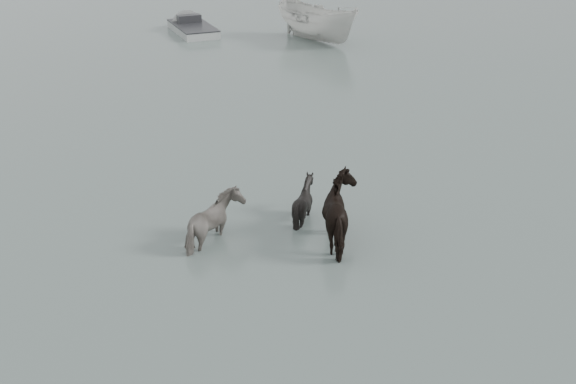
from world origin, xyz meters
The scene contains 6 objects.
ground centered at (0.00, 0.00, 0.00)m, with size 140.00×140.00×0.00m, color #4E5D55.
pony_pinto centered at (-2.22, 1.02, 0.70)m, with size 0.76×1.66×1.40m, color black.
pony_dark centered at (0.00, -0.78, 0.81)m, with size 1.60×1.37×1.61m, color black.
pony_black centered at (0.06, 0.69, 0.62)m, with size 1.00×1.13×1.24m, color black.
boat_small centered at (12.24, 14.00, 0.94)m, with size 1.84×4.89×1.89m, color beige.
skiff_port centered at (8.72, 19.04, 0.38)m, with size 5.07×1.60×0.75m, color #A6A8A6, non-canonical shape.
Camera 1 is at (-9.73, -10.69, 7.56)m, focal length 45.00 mm.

